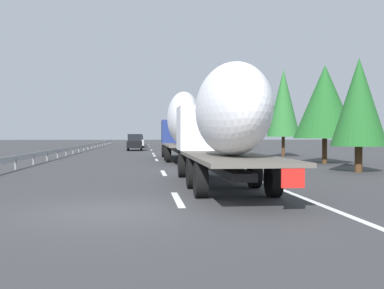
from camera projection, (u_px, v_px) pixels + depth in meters
ground_plane at (136, 152)px, 50.93m from camera, size 260.00×260.00×0.00m
lane_stripe_0 at (178, 199)px, 13.33m from camera, size 3.20×0.20×0.01m
lane_stripe_1 at (164, 173)px, 22.61m from camera, size 3.20×0.20×0.01m
lane_stripe_2 at (157, 160)px, 34.53m from camera, size 3.20×0.20×0.01m
lane_stripe_3 at (154, 156)px, 41.50m from camera, size 3.20×0.20×0.01m
lane_stripe_4 at (153, 154)px, 46.19m from camera, size 3.20×0.20×0.01m
lane_stripe_5 at (151, 150)px, 57.10m from camera, size 3.20×0.20×0.01m
lane_stripe_6 at (150, 147)px, 74.41m from camera, size 3.20×0.20×0.01m
lane_stripe_7 at (150, 147)px, 73.08m from camera, size 3.20×0.20×0.01m
lane_stripe_8 at (148, 145)px, 90.14m from camera, size 3.20×0.20×0.01m
edge_line_right at (182, 150)px, 56.47m from camera, size 110.00×0.20×0.01m
truck_lead at (182, 123)px, 33.62m from camera, size 13.99×2.55×4.87m
truck_trailing at (224, 121)px, 16.04m from camera, size 12.09×2.55×4.12m
car_black_suv at (135, 142)px, 55.55m from camera, size 4.75×1.80×1.97m
car_yellow_coupe at (138, 140)px, 88.44m from camera, size 4.37×1.80×1.82m
car_white_van at (138, 140)px, 76.06m from camera, size 4.49×1.74×2.00m
car_silver_hatch at (138, 141)px, 67.50m from camera, size 4.16×1.77×1.79m
road_sign at (192, 133)px, 56.74m from camera, size 0.10×0.90×3.02m
tree_0 at (359, 102)px, 22.95m from camera, size 2.74×2.74×5.69m
tree_1 at (205, 127)px, 85.35m from camera, size 3.82×3.82×5.09m
tree_2 at (325, 102)px, 29.93m from camera, size 3.99×3.99×6.38m
tree_3 at (283, 103)px, 39.63m from camera, size 2.83×2.83×7.46m
tree_4 at (233, 113)px, 57.10m from camera, size 3.07×3.07×7.38m
tree_5 at (215, 123)px, 72.22m from camera, size 2.91×2.91×6.24m
guardrail_median at (84, 146)px, 53.27m from camera, size 94.00×0.10×0.76m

